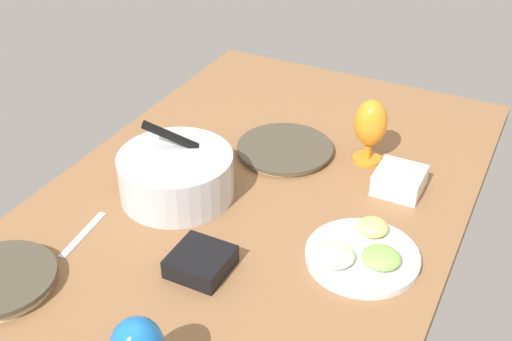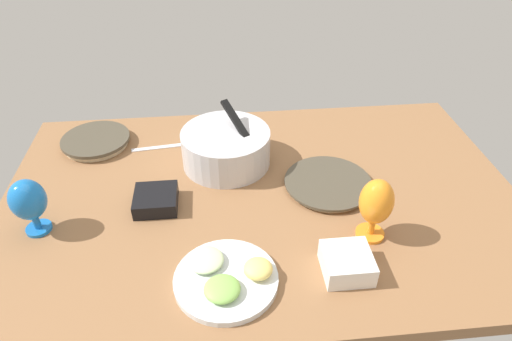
{
  "view_description": "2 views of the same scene",
  "coord_description": "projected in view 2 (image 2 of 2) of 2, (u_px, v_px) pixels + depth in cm",
  "views": [
    {
      "loc": [
        -122.95,
        -61.62,
        98.19
      ],
      "look_at": [
        3.46,
        2.06,
        4.34
      ],
      "focal_mm": 45.16,
      "sensor_mm": 36.0,
      "label": 1
    },
    {
      "loc": [
        -12.64,
        -106.83,
        89.62
      ],
      "look_at": [
        -1.1,
        6.74,
        4.34
      ],
      "focal_mm": 31.51,
      "sensor_mm": 36.0,
      "label": 2
    }
  ],
  "objects": [
    {
      "name": "ground_plane",
      "position": [
        262.0,
        199.0,
        1.41
      ],
      "size": [
        160.0,
        104.0,
        4.0
      ],
      "primitive_type": "cube",
      "color": "#8C603D"
    },
    {
      "name": "dinner_plate_left",
      "position": [
        96.0,
        141.0,
        1.61
      ],
      "size": [
        24.04,
        24.04,
        3.08
      ],
      "color": "beige",
      "rests_on": "ground_plane"
    },
    {
      "name": "dinner_plate_right",
      "position": [
        328.0,
        184.0,
        1.42
      ],
      "size": [
        27.7,
        27.7,
        2.1
      ],
      "color": "beige",
      "rests_on": "ground_plane"
    },
    {
      "name": "mixing_bowl",
      "position": [
        226.0,
        147.0,
        1.5
      ],
      "size": [
        29.53,
        29.53,
        19.26
      ],
      "color": "silver",
      "rests_on": "ground_plane"
    },
    {
      "name": "fruit_platter",
      "position": [
        226.0,
        277.0,
        1.11
      ],
      "size": [
        26.2,
        26.2,
        5.23
      ],
      "color": "silver",
      "rests_on": "ground_plane"
    },
    {
      "name": "hurricane_glass_orange",
      "position": [
        376.0,
        204.0,
        1.19
      ],
      "size": [
        9.2,
        9.2,
        18.94
      ],
      "color": "orange",
      "rests_on": "ground_plane"
    },
    {
      "name": "hurricane_glass_blue",
      "position": [
        28.0,
        201.0,
        1.21
      ],
      "size": [
        9.68,
        9.68,
        17.13
      ],
      "color": "blue",
      "rests_on": "ground_plane"
    },
    {
      "name": "square_bowl_black",
      "position": [
        156.0,
        199.0,
        1.34
      ],
      "size": [
        12.68,
        12.68,
        4.57
      ],
      "color": "black",
      "rests_on": "ground_plane"
    },
    {
      "name": "square_bowl_white",
      "position": [
        347.0,
        262.0,
        1.13
      ],
      "size": [
        12.19,
        12.19,
        5.93
      ],
      "color": "white",
      "rests_on": "ground_plane"
    },
    {
      "name": "fork_by_left_plate",
      "position": [
        157.0,
        147.0,
        1.6
      ],
      "size": [
        18.09,
        3.81,
        0.6
      ],
      "primitive_type": "cube",
      "rotation": [
        0.0,
        0.0,
        0.11
      ],
      "color": "silver",
      "rests_on": "ground_plane"
    }
  ]
}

